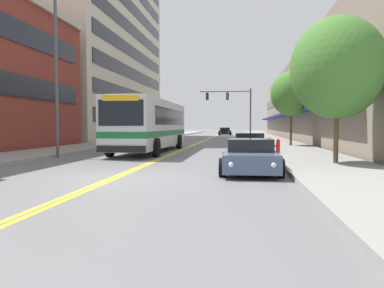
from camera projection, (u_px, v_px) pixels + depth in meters
The scene contains 17 objects.
ground_plane at pixel (210, 138), 48.25m from camera, with size 240.00×240.00×0.00m, color slate.
sidewalk_left at pixel (154, 137), 49.19m from camera, with size 3.70×106.00×0.17m.
sidewalk_right at pixel (268, 138), 47.31m from camera, with size 3.70×106.00×0.17m.
centre_line at pixel (210, 138), 48.25m from camera, with size 0.34×106.00×0.01m.
office_tower_left at pixel (90, 44), 48.17m from camera, with size 12.08×30.18×24.26m.
storefront_row_right at pixel (318, 103), 46.31m from camera, with size 9.10×68.00×8.90m.
city_bus at pixel (151, 123), 23.72m from camera, with size 2.81×12.03×3.15m.
car_red_parked_left_near at pixel (170, 134), 43.94m from camera, with size 2.17×4.59×1.35m.
car_silver_parked_left_mid at pixel (154, 137), 36.19m from camera, with size 2.12×4.14×1.25m.
car_slate_blue_parked_right_foreground at pixel (250, 157), 13.13m from camera, with size 2.04×4.31×1.18m.
car_charcoal_parked_right_mid at pixel (249, 144), 21.40m from camera, with size 2.08×4.54×1.22m.
car_black_moving_lead at pixel (225, 132), 64.59m from camera, with size 2.17×4.57×1.32m.
traffic_signal_mast at pixel (233, 103), 48.01m from camera, with size 6.63×0.38×6.38m.
street_lamp_left_near at pixel (61, 59), 18.77m from camera, with size 2.08×0.28×8.48m.
street_tree_right_near at pixel (337, 68), 14.56m from camera, with size 3.61×3.61×5.72m.
street_tree_right_mid at pixel (291, 94), 27.91m from camera, with size 3.05×3.05×5.55m.
fire_hydrant at pixel (278, 146), 20.16m from camera, with size 0.30×0.22×0.76m.
Camera 1 is at (3.93, -11.13, 1.64)m, focal length 35.00 mm.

